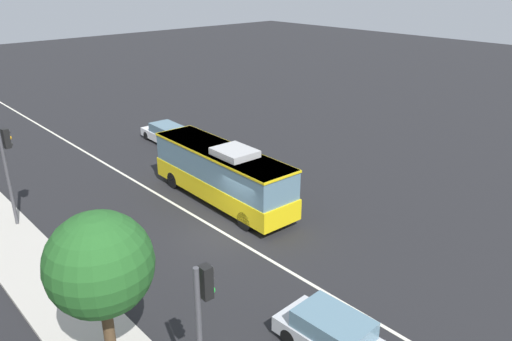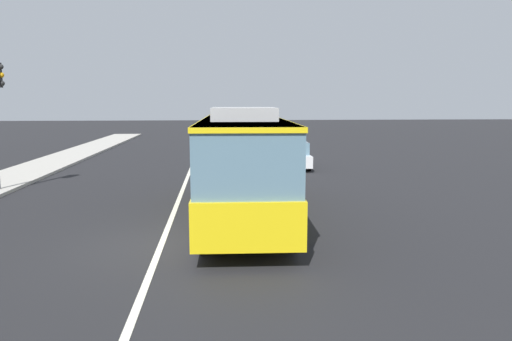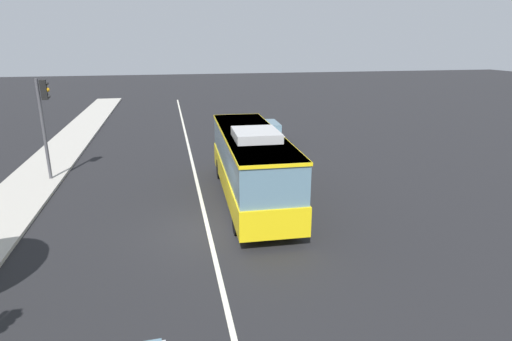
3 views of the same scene
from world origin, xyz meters
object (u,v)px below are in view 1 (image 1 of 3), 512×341
Objects in this scene: transit_bus at (222,172)px; street_tree_kerbside_centre at (100,265)px; sedan_silver at (337,337)px; traffic_light_mid_block at (8,160)px; traffic_light_far_corner at (203,318)px; sedan_white at (166,134)px.

transit_bus is 13.26m from street_tree_kerbside_centre.
sedan_silver is 17.68m from traffic_light_mid_block.
sedan_silver is at bearing -6.94° from traffic_light_far_corner.
traffic_light_mid_block is (-6.15, 12.72, 2.84)m from sedan_white.
sedan_white is 0.80× the size of street_tree_kerbside_centre.
traffic_light_far_corner is at bearing -102.48° from sedan_silver.
transit_bus is 1.94× the size of traffic_light_mid_block.
traffic_light_far_corner reaches higher than sedan_silver.
sedan_white is at bearing -14.74° from transit_bus.
traffic_light_far_corner is (0.86, 4.78, 2.84)m from sedan_silver.
traffic_light_far_corner reaches higher than sedan_white.
traffic_light_mid_block reaches higher than transit_bus.
traffic_light_far_corner is at bearing -95.01° from traffic_light_mid_block.
transit_bus is 2.20× the size of sedan_white.
traffic_light_mid_block is (16.77, 4.82, 2.84)m from sedan_silver.
sedan_silver is 8.10m from street_tree_kerbside_centre.
traffic_light_mid_block is 15.91m from traffic_light_far_corner.
sedan_white is at bearing -36.75° from street_tree_kerbside_centre.
sedan_silver is 1.00× the size of sedan_white.
sedan_silver is (-11.98, 4.65, -1.09)m from transit_bus.
sedan_silver is 0.80× the size of street_tree_kerbside_centre.
traffic_light_far_corner reaches higher than transit_bus.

